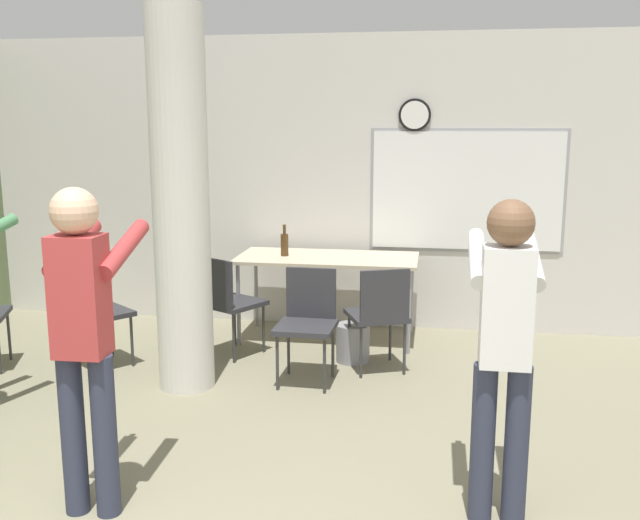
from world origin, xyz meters
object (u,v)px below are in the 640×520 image
Objects in this scene: chair_near_pillar at (91,308)px; chair_table_right at (379,311)px; chair_table_left at (227,298)px; person_playing_side at (504,337)px; folding_table at (328,262)px; bottle_on_table at (285,244)px; person_playing_front at (84,326)px; chair_table_front at (308,317)px.

chair_table_right is at bearing 6.84° from chair_near_pillar.
chair_table_left is at bearing 171.02° from chair_table_right.
chair_near_pillar is (-2.32, -0.28, 0.00)m from chair_table_right.
chair_table_right is 0.53× the size of person_playing_side.
bottle_on_table is at bearing -176.43° from folding_table.
folding_table is at bearing 38.40° from chair_table_left.
chair_table_right is 2.70m from person_playing_front.
chair_table_right is at bearing 60.87° from person_playing_front.
chair_table_right is at bearing -8.98° from chair_table_left.
folding_table is at bearing 90.51° from chair_table_front.
person_playing_side is at bearing -30.15° from chair_near_pillar.
chair_table_left is at bearing 25.90° from chair_near_pillar.
chair_table_front is 2.26m from person_playing_side.
chair_near_pillar is at bearing 116.66° from person_playing_front.
chair_table_right is 1.00× the size of chair_near_pillar.
chair_table_left reaches higher than folding_table.
chair_table_front is at bearing -69.27° from bottle_on_table.
chair_table_left is 1.11m from chair_near_pillar.
chair_table_left is (-0.38, -0.59, -0.38)m from bottle_on_table.
bottle_on_table is at bearing 139.65° from chair_table_right.
person_playing_side is (1.70, -2.86, 0.07)m from bottle_on_table.
chair_table_front is at bearing -31.60° from chair_table_left.
chair_table_left is 1.00× the size of chair_near_pillar.
chair_table_right is at bearing -40.35° from bottle_on_table.
chair_table_right and chair_table_left have the same top height.
folding_table is 1.88× the size of chair_table_right.
person_playing_side reaches higher than chair_table_left.
chair_near_pillar is (-1.00, -0.49, 0.00)m from chair_table_left.
chair_near_pillar is 2.33m from person_playing_front.
folding_table is 1.12m from chair_table_front.
chair_near_pillar is at bearing -148.23° from folding_table.
bottle_on_table reaches higher than folding_table.
chair_table_right is (0.94, -0.80, -0.38)m from bottle_on_table.
chair_table_front is 1.00× the size of chair_table_left.
chair_table_right is 0.60m from chair_table_front.
bottle_on_table is 0.18× the size of person_playing_side.
bottle_on_table is at bearing 37.92° from chair_near_pillar.
chair_table_right is at bearing -56.57° from folding_table.
person_playing_side is (2.08, -2.27, 0.45)m from chair_table_left.
person_playing_front reaches higher than chair_table_right.
folding_table is 1.88× the size of chair_table_front.
bottle_on_table is 3.14m from person_playing_front.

